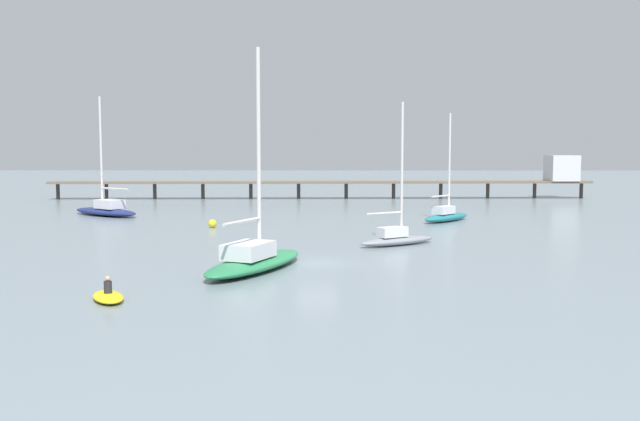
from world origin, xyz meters
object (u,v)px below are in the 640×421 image
at_px(dinghy_yellow, 108,296).
at_px(sailboat_navy, 106,209).
at_px(pier, 419,177).
at_px(sailboat_green, 254,258).
at_px(sailboat_teal, 446,214).
at_px(sailboat_gray, 397,235).
at_px(mooring_buoy_near, 212,224).

bearing_deg(dinghy_yellow, sailboat_navy, 108.09).
distance_m(pier, sailboat_green, 61.48).
height_order(sailboat_teal, sailboat_gray, sailboat_teal).
distance_m(sailboat_teal, mooring_buoy_near, 22.45).
relative_size(pier, dinghy_yellow, 24.37).
relative_size(sailboat_teal, sailboat_gray, 1.01).
height_order(sailboat_teal, sailboat_green, sailboat_green).
bearing_deg(sailboat_green, pier, 73.54).
bearing_deg(pier, sailboat_green, -106.46).
bearing_deg(pier, sailboat_navy, -144.47).
bearing_deg(sailboat_teal, sailboat_navy, 170.88).
distance_m(sailboat_teal, sailboat_navy, 35.30).
bearing_deg(sailboat_gray, pier, 80.39).
height_order(pier, sailboat_teal, sailboat_teal).
bearing_deg(mooring_buoy_near, sailboat_navy, 139.57).
xyz_separation_m(pier, mooring_buoy_near, (-23.43, -37.27, -2.75)).
distance_m(sailboat_navy, sailboat_green, 37.99).
height_order(pier, sailboat_green, sailboat_green).
bearing_deg(mooring_buoy_near, sailboat_green, -74.45).
height_order(pier, dinghy_yellow, pier).
xyz_separation_m(sailboat_teal, dinghy_yellow, (-21.54, -35.18, -0.50)).
relative_size(dinghy_yellow, mooring_buoy_near, 4.26).
height_order(sailboat_teal, mooring_buoy_near, sailboat_teal).
height_order(sailboat_navy, dinghy_yellow, sailboat_navy).
distance_m(sailboat_gray, sailboat_green, 13.95).
bearing_deg(sailboat_green, sailboat_navy, 120.24).
distance_m(pier, sailboat_navy, 44.97).
distance_m(sailboat_navy, dinghy_yellow, 42.90).
relative_size(pier, sailboat_gray, 7.46).
bearing_deg(dinghy_yellow, sailboat_green, 53.84).
height_order(pier, sailboat_gray, sailboat_gray).
bearing_deg(sailboat_navy, sailboat_teal, -9.12).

